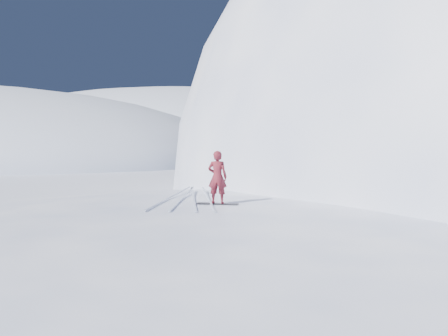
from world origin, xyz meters
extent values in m
plane|color=white|center=(0.00, 0.00, 0.00)|extent=(400.00, 400.00, 0.00)
ellipsoid|color=white|center=(1.00, 3.00, 0.00)|extent=(36.00, 28.00, 4.80)
ellipsoid|color=white|center=(10.00, 20.00, 0.00)|extent=(28.00, 24.00, 18.00)
ellipsoid|color=white|center=(-40.00, 110.00, 0.00)|extent=(140.00, 90.00, 36.00)
ellipsoid|color=white|center=(-2.00, 6.00, 0.00)|extent=(7.00, 6.30, 1.00)
ellipsoid|color=white|center=(7.00, 4.00, 0.00)|extent=(4.00, 3.60, 0.60)
cube|color=black|center=(-0.10, 3.51, 2.41)|extent=(1.36, 0.27, 0.02)
imported|color=maroon|center=(-0.10, 3.51, 3.28)|extent=(0.63, 0.42, 1.71)
cube|color=silver|center=(-2.13, 4.79, 2.42)|extent=(0.49, 5.99, 0.04)
cube|color=silver|center=(-1.66, 4.79, 2.42)|extent=(1.08, 5.92, 0.04)
cube|color=silver|center=(-1.29, 4.79, 2.42)|extent=(1.90, 5.73, 0.04)
cube|color=silver|center=(-0.75, 4.79, 2.42)|extent=(1.97, 5.70, 0.04)
camera|label=1|loc=(3.12, -10.18, 4.63)|focal=35.00mm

